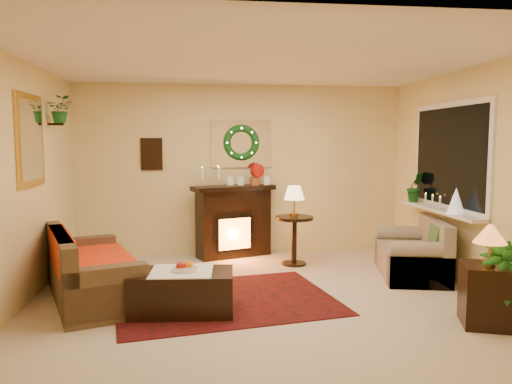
{
  "coord_description": "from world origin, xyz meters",
  "views": [
    {
      "loc": [
        -0.7,
        -5.4,
        1.74
      ],
      "look_at": [
        0.0,
        0.35,
        1.15
      ],
      "focal_mm": 35.0,
      "sensor_mm": 36.0,
      "label": 1
    }
  ],
  "objects": [
    {
      "name": "floor",
      "position": [
        0.0,
        0.0,
        0.0
      ],
      "size": [
        5.0,
        5.0,
        0.0
      ],
      "primitive_type": "plane",
      "color": "beige",
      "rests_on": "ground"
    },
    {
      "name": "ceiling",
      "position": [
        0.0,
        0.0,
        2.6
      ],
      "size": [
        5.0,
        5.0,
        0.0
      ],
      "primitive_type": "plane",
      "color": "white",
      "rests_on": "ground"
    },
    {
      "name": "wall_back",
      "position": [
        0.0,
        2.25,
        1.3
      ],
      "size": [
        5.0,
        5.0,
        0.0
      ],
      "primitive_type": "plane",
      "color": "#EFD88C",
      "rests_on": "ground"
    },
    {
      "name": "wall_front",
      "position": [
        0.0,
        -2.25,
        1.3
      ],
      "size": [
        5.0,
        5.0,
        0.0
      ],
      "primitive_type": "plane",
      "color": "#EFD88C",
      "rests_on": "ground"
    },
    {
      "name": "wall_left",
      "position": [
        -2.5,
        0.0,
        1.3
      ],
      "size": [
        4.5,
        4.5,
        0.0
      ],
      "primitive_type": "plane",
      "color": "#EFD88C",
      "rests_on": "ground"
    },
    {
      "name": "wall_right",
      "position": [
        2.5,
        0.0,
        1.3
      ],
      "size": [
        4.5,
        4.5,
        0.0
      ],
      "primitive_type": "plane",
      "color": "#EFD88C",
      "rests_on": "ground"
    },
    {
      "name": "area_rug",
      "position": [
        -0.39,
        -0.08,
        0.01
      ],
      "size": [
        2.62,
        2.14,
        0.01
      ],
      "primitive_type": "cube",
      "rotation": [
        0.0,
        0.0,
        0.18
      ],
      "color": "maroon",
      "rests_on": "floor"
    },
    {
      "name": "sofa",
      "position": [
        -1.83,
        0.14,
        0.43
      ],
      "size": [
        1.35,
        1.95,
        0.77
      ],
      "primitive_type": "cube",
      "rotation": [
        0.0,
        0.0,
        0.35
      ],
      "color": "#482C15",
      "rests_on": "floor"
    },
    {
      "name": "red_throw",
      "position": [
        -1.86,
        0.32,
        0.46
      ],
      "size": [
        0.76,
        1.24,
        0.02
      ],
      "primitive_type": "cube",
      "color": "red",
      "rests_on": "sofa"
    },
    {
      "name": "fireplace",
      "position": [
        -0.14,
        2.04,
        0.55
      ],
      "size": [
        1.15,
        0.7,
        1.01
      ],
      "primitive_type": "cube",
      "rotation": [
        0.0,
        0.0,
        0.35
      ],
      "color": "black",
      "rests_on": "floor"
    },
    {
      "name": "poinsettia",
      "position": [
        0.22,
        2.0,
        1.3
      ],
      "size": [
        0.21,
        0.21,
        0.21
      ],
      "primitive_type": "sphere",
      "color": "#A2110A",
      "rests_on": "fireplace"
    },
    {
      "name": "mantel_candle_a",
      "position": [
        -0.6,
        2.01,
        1.26
      ],
      "size": [
        0.06,
        0.06,
        0.18
      ],
      "primitive_type": "cylinder",
      "color": "beige",
      "rests_on": "fireplace"
    },
    {
      "name": "mantel_candle_b",
      "position": [
        -0.35,
        2.04,
        1.26
      ],
      "size": [
        0.06,
        0.06,
        0.18
      ],
      "primitive_type": "cylinder",
      "color": "white",
      "rests_on": "fireplace"
    },
    {
      "name": "mantel_mirror",
      "position": [
        0.0,
        2.23,
        1.7
      ],
      "size": [
        0.92,
        0.02,
        0.72
      ],
      "primitive_type": "cube",
      "color": "white",
      "rests_on": "wall_back"
    },
    {
      "name": "wreath",
      "position": [
        0.0,
        2.19,
        1.72
      ],
      "size": [
        0.55,
        0.11,
        0.55
      ],
      "primitive_type": "torus",
      "rotation": [
        1.57,
        0.0,
        0.0
      ],
      "color": "#194719",
      "rests_on": "wall_back"
    },
    {
      "name": "wall_art",
      "position": [
        -1.35,
        2.23,
        1.55
      ],
      "size": [
        0.32,
        0.03,
        0.48
      ],
      "primitive_type": "cube",
      "color": "#381E11",
      "rests_on": "wall_back"
    },
    {
      "name": "gold_mirror",
      "position": [
        -2.48,
        0.3,
        1.75
      ],
      "size": [
        0.03,
        0.84,
        1.0
      ],
      "primitive_type": "cube",
      "color": "gold",
      "rests_on": "wall_left"
    },
    {
      "name": "hanging_plant",
      "position": [
        -2.34,
        1.05,
        1.97
      ],
      "size": [
        0.33,
        0.28,
        0.36
      ],
      "primitive_type": "imported",
      "color": "#194719",
      "rests_on": "wall_left"
    },
    {
      "name": "loveseat",
      "position": [
        2.06,
        0.65,
        0.42
      ],
      "size": [
        1.01,
        1.42,
        0.75
      ],
      "primitive_type": "cube",
      "rotation": [
        0.0,
        0.0,
        -0.22
      ],
      "color": "tan",
      "rests_on": "floor"
    },
    {
      "name": "window_frame",
      "position": [
        2.48,
        0.55,
        1.55
      ],
      "size": [
        0.03,
        1.86,
        1.36
      ],
      "primitive_type": "cube",
      "color": "white",
      "rests_on": "wall_right"
    },
    {
      "name": "window_glass",
      "position": [
        2.47,
        0.55,
        1.55
      ],
      "size": [
        0.02,
        1.7,
        1.22
      ],
      "primitive_type": "cube",
      "color": "black",
      "rests_on": "wall_right"
    },
    {
      "name": "window_sill",
      "position": [
        2.38,
        0.55,
        0.87
      ],
      "size": [
        0.22,
        1.86,
        0.04
      ],
      "primitive_type": "cube",
      "color": "white",
      "rests_on": "wall_right"
    },
    {
      "name": "mini_tree",
      "position": [
        2.35,
        0.11,
        1.04
      ],
      "size": [
        0.21,
        0.21,
        0.31
      ],
      "primitive_type": "cone",
      "color": "white",
      "rests_on": "window_sill"
    },
    {
      "name": "sill_plant",
      "position": [
        2.36,
        1.24,
        1.08
      ],
      "size": [
        0.3,
        0.24,
        0.56
      ],
      "primitive_type": "imported",
      "color": "black",
      "rests_on": "window_sill"
    },
    {
      "name": "side_table_round",
      "position": [
        0.67,
        1.41,
        0.33
      ],
      "size": [
        0.63,
        0.63,
        0.69
      ],
      "primitive_type": "cylinder",
      "rotation": [
        0.0,
        0.0,
        -0.22
      ],
      "color": "black",
      "rests_on": "floor"
    },
    {
      "name": "lamp_cream",
      "position": [
        0.67,
        1.39,
        0.88
      ],
      "size": [
        0.29,
        0.29,
        0.44
      ],
      "primitive_type": "cone",
      "color": "#FFE88A",
      "rests_on": "side_table_round"
    },
    {
      "name": "end_table_square",
      "position": [
        2.04,
        -1.11,
        0.27
      ],
      "size": [
        0.61,
        0.61,
        0.58
      ],
      "primitive_type": "cube",
      "rotation": [
        0.0,
        0.0,
        -0.34
      ],
      "color": "#381A0E",
      "rests_on": "floor"
    },
    {
      "name": "lamp_tiffany",
      "position": [
        2.02,
        -1.12,
        0.74
      ],
      "size": [
        0.3,
        0.3,
        0.45
      ],
      "primitive_type": "cone",
      "color": "#FCA323",
      "rests_on": "end_table_square"
    },
    {
      "name": "coffee_table",
      "position": [
        -0.85,
        -0.43,
        0.21
      ],
      "size": [
        1.07,
        0.64,
        0.43
      ],
      "primitive_type": "cube",
      "rotation": [
        0.0,
        0.0,
        -0.07
      ],
      "color": "#341E13",
      "rests_on": "floor"
    },
    {
      "name": "fruit_bowl",
      "position": [
        -0.82,
        -0.44,
        0.45
      ],
      "size": [
        0.25,
        0.25,
        0.06
      ],
      "primitive_type": "cylinder",
      "color": "silver",
      "rests_on": "coffee_table"
    },
    {
      "name": "floor_palm",
      "position": [
        2.13,
        -1.17,
        0.45
      ],
      "size": [
        1.64,
        1.64,
        2.39
      ],
      "primitive_type": "imported",
      "rotation": [
        0.0,
        0.0,
        -0.26
      ],
      "color": "#215F25",
      "rests_on": "floor"
    }
  ]
}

